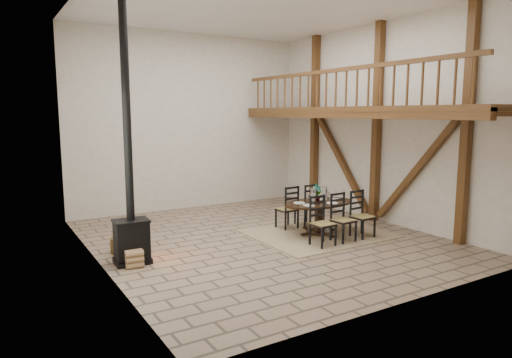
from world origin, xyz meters
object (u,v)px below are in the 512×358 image
wood_stove (130,203)px  log_basket (122,244)px  log_stack (134,258)px  dining_table (322,217)px

wood_stove → log_basket: size_ratio=11.04×
wood_stove → log_stack: bearing=-98.1°
wood_stove → log_stack: 1.00m
log_basket → wood_stove: bearing=-91.3°
dining_table → wood_stove: size_ratio=0.41×
log_stack → log_basket: bearing=86.6°
wood_stove → log_basket: 1.24m
log_basket → log_stack: bearing=-93.4°
log_basket → log_stack: 1.00m
log_stack → wood_stove: bearing=79.4°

